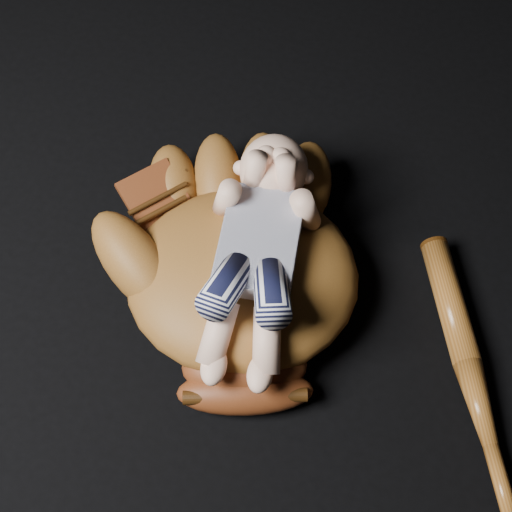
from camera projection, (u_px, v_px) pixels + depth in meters
The scene contains 3 objects.
baseball_glove at pixel (242, 272), 1.16m from camera, with size 0.43×0.49×0.15m, color brown, non-canonical shape.
newborn_baby at pixel (256, 257), 1.10m from camera, with size 0.18×0.39×0.16m, color beige, non-canonical shape.
baseball_bat at pixel (472, 380), 1.13m from camera, with size 0.04×0.46×0.04m, color brown, non-canonical shape.
Camera 1 is at (0.10, -0.46, 1.08)m, focal length 55.00 mm.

